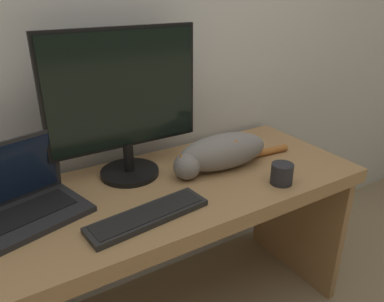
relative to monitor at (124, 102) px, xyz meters
The scene contains 7 objects.
wall_back 0.36m from the monitor, 75.46° to the left, with size 6.40×0.06×2.60m.
desk 0.47m from the monitor, 71.38° to the right, with size 1.61×0.62×0.71m.
monitor is the anchor object (origin of this frame).
laptop 0.48m from the monitor, 166.94° to the right, with size 0.40×0.32×0.25m.
external_keyboard 0.44m from the monitor, 102.38° to the right, with size 0.42×0.16×0.02m.
cat 0.43m from the monitor, 23.56° to the right, with size 0.58×0.18×0.15m.
coffee_mug 0.65m from the monitor, 38.50° to the right, with size 0.08×0.08×0.08m.
Camera 1 is at (-0.54, -0.80, 1.40)m, focal length 35.00 mm.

